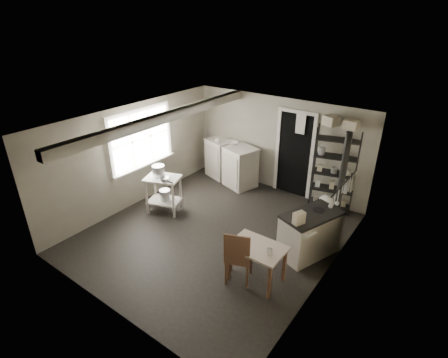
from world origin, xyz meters
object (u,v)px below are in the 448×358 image
Objects in this scene: base_cabinets at (231,164)px; work_table at (257,261)px; stove at (309,233)px; stockpot at (159,172)px; flour_sack at (326,203)px; chair at (239,255)px; prep_table at (164,195)px; shelf_rack at (334,170)px.

base_cabinets reaches higher than work_table.
stove is 1.24m from work_table.
work_table is (2.91, -0.69, -0.56)m from stockpot.
stockpot is 0.18× the size of base_cabinets.
stove is 1.63m from flour_sack.
stockpot is 0.29× the size of chair.
base_cabinets is 2.64m from flour_sack.
prep_table is 0.83× the size of chair.
work_table is (-0.40, -1.17, -0.06)m from stove.
base_cabinets is at bearing 167.05° from shelf_rack.
shelf_rack is at bearing 19.37° from base_cabinets.
stove is (0.28, -1.79, -0.51)m from shelf_rack.
shelf_rack is 3.01m from work_table.
work_table is at bearing -92.25° from flour_sack.
work_table is at bearing -31.46° from base_cabinets.
chair reaches higher than stove.
flour_sack is at bearing 34.49° from stockpot.
stove is 1.07× the size of chair.
work_table is 2.76m from flour_sack.
shelf_rack is 4.52× the size of flour_sack.
prep_table is at bearing 166.14° from work_table.
prep_table is 2.88× the size of stockpot.
stockpot reaches higher than prep_table.
shelf_rack is 1.88m from stove.
stove is at bearing 71.12° from work_table.
chair is (2.57, -0.85, 0.08)m from prep_table.
stockpot reaches higher than base_cabinets.
stockpot reaches higher than stove.
shelf_rack is (2.64, 0.11, 0.49)m from base_cabinets.
base_cabinets is at bearing 82.47° from prep_table.
chair is 2.37× the size of flour_sack.
stove reaches higher than flour_sack.
stove is at bearing 8.30° from stockpot.
stockpot is 3.04m from work_table.
work_table is at bearing 12.43° from chair.
flour_sack is (-0.01, -0.20, -0.71)m from shelf_rack.
prep_table is at bearing -151.14° from stove.
flour_sack is at bearing -108.77° from shelf_rack.
prep_table is 2.89m from work_table.
flour_sack is at bearing 87.75° from work_table.
prep_table is at bearing 139.96° from chair.
stockpot reaches higher than work_table.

